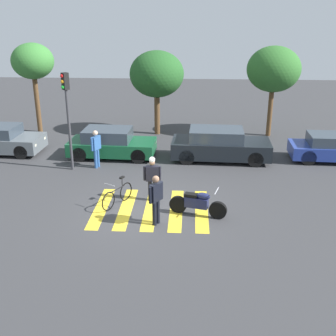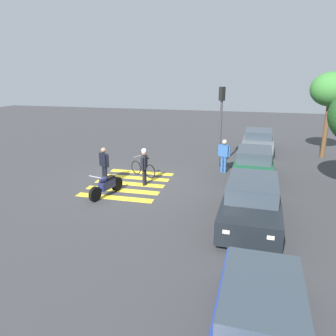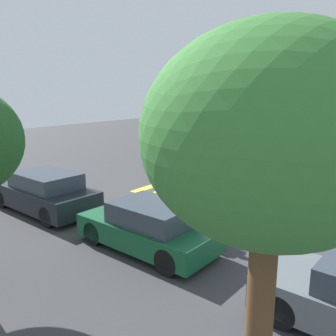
{
  "view_description": "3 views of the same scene",
  "coord_description": "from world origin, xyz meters",
  "views": [
    {
      "loc": [
        1.38,
        -13.45,
        6.7
      ],
      "look_at": [
        0.53,
        1.24,
        1.11
      ],
      "focal_mm": 44.87,
      "sensor_mm": 36.0,
      "label": 1
    },
    {
      "loc": [
        13.44,
        5.15,
        5.02
      ],
      "look_at": [
        -0.23,
        1.79,
        0.82
      ],
      "focal_mm": 34.79,
      "sensor_mm": 36.0,
      "label": 2
    },
    {
      "loc": [
        -8.56,
        12.67,
        4.41
      ],
      "look_at": [
        0.24,
        1.19,
        1.23
      ],
      "focal_mm": 37.9,
      "sensor_mm": 36.0,
      "label": 3
    }
  ],
  "objects": [
    {
      "name": "officer_by_motorcycle",
      "position": [
        0.28,
        -1.08,
        0.99
      ],
      "size": [
        0.44,
        0.59,
        1.72
      ],
      "color": "black",
      "rests_on": "ground_plane"
    },
    {
      "name": "ground_plane",
      "position": [
        0.0,
        0.0,
        0.0
      ],
      "size": [
        60.0,
        60.0,
        0.0
      ],
      "primitive_type": "plane",
      "color": "#38383A"
    },
    {
      "name": "officer_on_foot",
      "position": [
        -0.01,
        0.74,
        0.99
      ],
      "size": [
        0.65,
        0.23,
        1.72
      ],
      "color": "black",
      "rests_on": "ground_plane"
    },
    {
      "name": "traffic_light_pole",
      "position": [
        -3.88,
        3.76,
        2.86
      ],
      "size": [
        0.34,
        0.35,
        4.25
      ],
      "color": "#38383D",
      "rests_on": "ground_plane"
    },
    {
      "name": "car_blue_hatchback",
      "position": [
        8.24,
        5.63,
        0.62
      ],
      "size": [
        4.51,
        1.85,
        1.27
      ],
      "color": "black",
      "rests_on": "ground_plane"
    },
    {
      "name": "pedestrian_bystander",
      "position": [
        -2.83,
        4.09,
        0.98
      ],
      "size": [
        0.38,
        0.64,
        1.72
      ],
      "color": "#2D5999",
      "rests_on": "ground_plane"
    },
    {
      "name": "leaning_bicycle",
      "position": [
        -1.24,
        0.27,
        0.38
      ],
      "size": [
        0.86,
        1.51,
        1.01
      ],
      "color": "black",
      "rests_on": "ground_plane"
    },
    {
      "name": "car_green_compact",
      "position": [
        -2.45,
        5.58,
        0.66
      ],
      "size": [
        4.15,
        1.98,
        1.38
      ],
      "color": "black",
      "rests_on": "ground_plane"
    },
    {
      "name": "car_black_suv",
      "position": [
        2.72,
        5.46,
        0.72
      ],
      "size": [
        4.64,
        2.06,
        1.49
      ],
      "color": "black",
      "rests_on": "ground_plane"
    },
    {
      "name": "police_motorcycle",
      "position": [
        1.65,
        -0.39,
        0.45
      ],
      "size": [
        2.0,
        0.81,
        1.03
      ],
      "color": "black",
      "rests_on": "ground_plane"
    },
    {
      "name": "street_tree_near",
      "position": [
        -7.4,
        9.69,
        3.97
      ],
      "size": [
        2.31,
        2.31,
        5.01
      ],
      "color": "brown",
      "rests_on": "ground_plane"
    },
    {
      "name": "car_grey_coupe",
      "position": [
        -8.09,
        5.89,
        0.66
      ],
      "size": [
        4.17,
        2.02,
        1.37
      ],
      "color": "black",
      "rests_on": "ground_plane"
    },
    {
      "name": "crosswalk_stripes",
      "position": [
        0.0,
        0.0,
        0.0
      ],
      "size": [
        4.05,
        3.33,
        0.01
      ],
      "color": "yellow",
      "rests_on": "ground_plane"
    }
  ]
}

